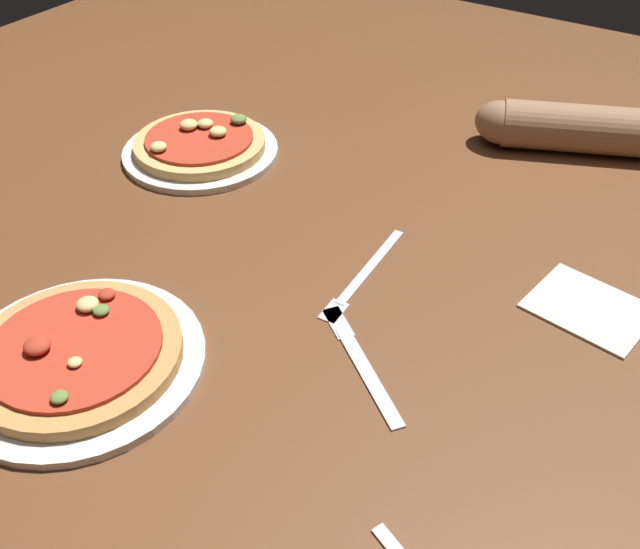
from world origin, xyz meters
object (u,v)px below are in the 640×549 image
Objects in this scene: napkin_folded at (590,307)px; fork_left at (363,275)px; knife_right at (361,361)px; diner_arm at (562,127)px; pizza_plate_far at (200,146)px; pizza_plate_near at (77,356)px.

napkin_folded reaches higher than fork_left.
napkin_folded reaches higher than knife_right.
diner_arm is (0.11, 0.51, 0.04)m from fork_left.
pizza_plate_far reaches higher than knife_right.
knife_right is (0.28, 0.19, -0.01)m from pizza_plate_near.
diner_arm is at bearing 87.77° from knife_right.
fork_left is at bearing -18.48° from pizza_plate_far.
fork_left is at bearing -160.05° from napkin_folded.
fork_left is at bearing -102.08° from diner_arm.
knife_right is (0.50, -0.29, -0.01)m from pizza_plate_far.
pizza_plate_near is 0.90m from diner_arm.
pizza_plate_near reaches higher than napkin_folded.
knife_right is 0.66m from diner_arm.
pizza_plate_near is 1.66× the size of knife_right.
pizza_plate_far is at bearing 150.18° from knife_right.
napkin_folded is at bearing 19.95° from fork_left.
napkin_folded is at bearing -2.82° from pizza_plate_far.
pizza_plate_near is 0.97× the size of diner_arm.
fork_left is 1.24× the size of knife_right.
diner_arm reaches higher than fork_left.
napkin_folded is (0.70, -0.03, -0.01)m from pizza_plate_far.
pizza_plate_near is 1.12× the size of pizza_plate_far.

